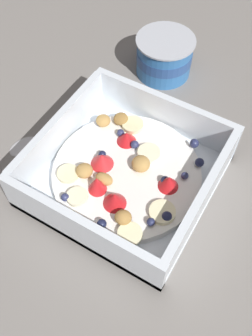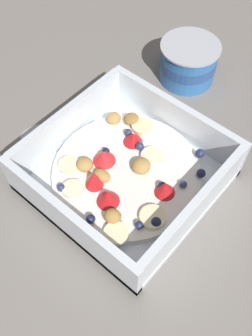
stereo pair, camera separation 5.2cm
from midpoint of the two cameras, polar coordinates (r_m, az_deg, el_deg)
The scene contains 4 objects.
ground_plane at distance 0.54m, azimuth -3.59°, elevation -3.33°, with size 2.40×2.40×0.00m, color gray.
fruit_bowl at distance 0.53m, azimuth -2.87°, elevation -0.85°, with size 0.23×0.23×0.07m.
spoon at distance 0.60m, azimuth -14.79°, elevation 4.23°, with size 0.09×0.16×0.01m.
yogurt_cup at distance 0.66m, azimuth 3.32°, elevation 15.87°, with size 0.10×0.10×0.07m.
Camera 1 is at (0.15, -0.23, 0.46)m, focal length 41.82 mm.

